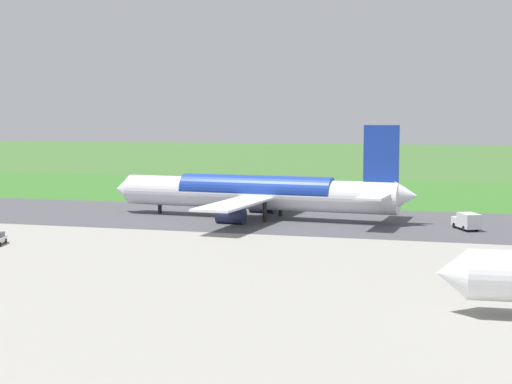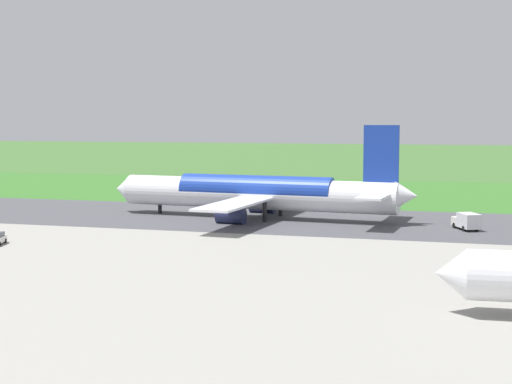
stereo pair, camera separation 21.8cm
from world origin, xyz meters
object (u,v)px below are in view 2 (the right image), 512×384
at_px(airliner_main, 258,193).
at_px(no_stopping_sign, 304,185).
at_px(service_truck_fuel, 467,221).
at_px(traffic_cone_orange, 275,191).

relative_size(airliner_main, no_stopping_sign, 18.68).
distance_m(service_truck_fuel, traffic_cone_orange, 65.88).
distance_m(airliner_main, service_truck_fuel, 34.33).
bearing_deg(no_stopping_sign, traffic_cone_orange, 15.24).
distance_m(airliner_main, no_stopping_sign, 47.71).
bearing_deg(traffic_cone_orange, service_truck_fuel, 130.24).
bearing_deg(no_stopping_sign, airliner_main, 92.57).
bearing_deg(traffic_cone_orange, airliner_main, 100.67).
distance_m(no_stopping_sign, traffic_cone_orange, 6.88).
height_order(service_truck_fuel, traffic_cone_orange, service_truck_fuel).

